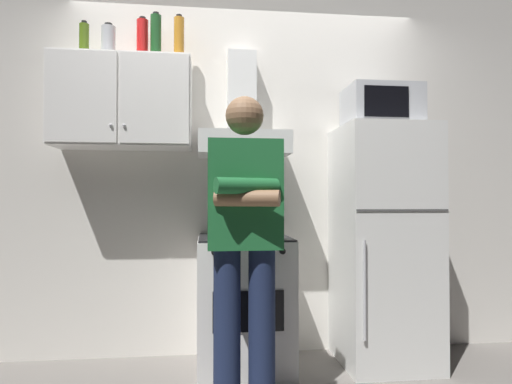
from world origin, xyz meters
The scene contains 12 objects.
back_wall_tiled centered at (0.00, 0.60, 1.35)m, with size 4.80×0.10×2.70m, color silver.
upper_cabinet centered at (-0.85, 0.37, 1.75)m, with size 0.90×0.37×0.60m.
stove_oven centered at (-0.05, 0.25, 0.43)m, with size 0.60×0.62×0.87m.
range_hood centered at (-0.05, 0.38, 1.60)m, with size 0.60×0.44×0.75m.
refrigerator centered at (0.90, 0.25, 0.80)m, with size 0.60×0.62×1.60m.
microwave centered at (0.90, 0.27, 1.74)m, with size 0.48×0.37×0.28m.
person_standing centered at (-0.10, -0.36, 0.90)m, with size 0.38×0.33×1.64m.
bottle_olive_oil centered at (-1.10, 0.37, 2.16)m, with size 0.06×0.06×0.24m.
bottle_canister_steel centered at (-0.95, 0.38, 2.16)m, with size 0.09×0.09×0.23m.
bottle_soda_red centered at (-0.73, 0.41, 2.19)m, with size 0.08×0.08×0.30m.
bottle_liquor_amber centered at (-0.48, 0.39, 2.20)m, with size 0.07×0.07×0.32m.
bottle_wine_green centered at (-0.64, 0.37, 2.20)m, with size 0.07×0.07×0.32m.
Camera 1 is at (-0.30, -2.59, 1.10)m, focal length 30.46 mm.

